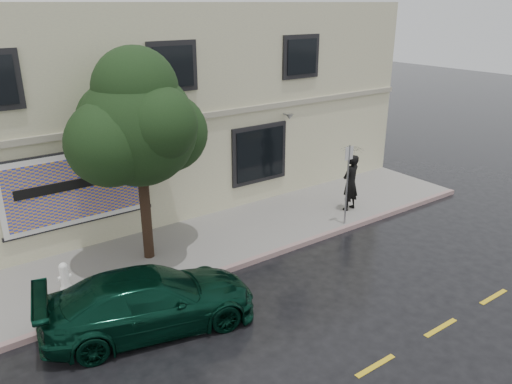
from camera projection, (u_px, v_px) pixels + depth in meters
ground at (272, 291)px, 12.89m from camera, size 90.00×90.00×0.00m
sidewalk at (208, 243)px, 15.33m from camera, size 20.00×3.50×0.15m
curb at (240, 265)px, 14.00m from camera, size 20.00×0.18×0.16m
road_marking at (375, 366)px, 10.23m from camera, size 19.00×0.12×0.01m
building at (126, 103)px, 18.47m from camera, size 20.00×8.12×7.00m
billboard at (78, 188)px, 14.15m from camera, size 4.30×0.16×2.20m
car at (150, 301)px, 11.24m from camera, size 5.13×3.13×1.39m
pedestrian at (351, 183)px, 17.27m from camera, size 0.79×0.58×1.99m
umbrella at (353, 146)px, 16.80m from camera, size 0.94×0.94×0.64m
street_tree at (139, 129)px, 13.02m from camera, size 3.07×3.07×5.30m
fire_hydrant at (65, 277)px, 12.53m from camera, size 0.32×0.30×0.78m
sign_pole at (347, 178)px, 15.91m from camera, size 0.33×0.06×2.67m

